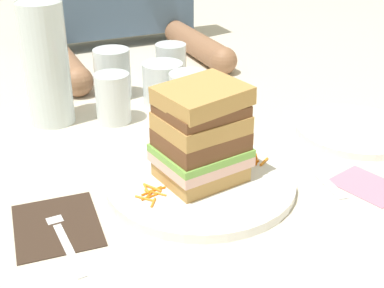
{
  "coord_description": "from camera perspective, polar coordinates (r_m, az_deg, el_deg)",
  "views": [
    {
      "loc": [
        -0.26,
        -0.57,
        0.39
      ],
      "look_at": [
        0.01,
        0.03,
        0.05
      ],
      "focal_mm": 48.01,
      "sensor_mm": 36.0,
      "label": 1
    }
  ],
  "objects": [
    {
      "name": "carrot_shred_16",
      "position": [
        0.76,
        5.74,
        -2.2
      ],
      "size": [
        0.03,
        0.02,
        0.0
      ],
      "primitive_type": "cylinder",
      "rotation": [
        0.0,
        1.57,
        0.4
      ],
      "color": "orange",
      "rests_on": "main_plate"
    },
    {
      "name": "carrot_shred_11",
      "position": [
        0.77,
        6.45,
        -2.08
      ],
      "size": [
        0.02,
        0.02,
        0.0
      ],
      "primitive_type": "cylinder",
      "rotation": [
        0.0,
        1.57,
        2.3
      ],
      "color": "orange",
      "rests_on": "main_plate"
    },
    {
      "name": "carrot_shred_0",
      "position": [
        0.7,
        -5.01,
        -5.13
      ],
      "size": [
        0.01,
        0.02,
        0.0
      ],
      "primitive_type": "cylinder",
      "rotation": [
        0.0,
        1.57,
        1.47
      ],
      "color": "orange",
      "rests_on": "main_plate"
    },
    {
      "name": "fork",
      "position": [
        0.66,
        -14.34,
        -9.46
      ],
      "size": [
        0.02,
        0.17,
        0.0
      ],
      "color": "silver",
      "rests_on": "napkin_dark"
    },
    {
      "name": "carrot_shred_12",
      "position": [
        0.76,
        6.31,
        -2.41
      ],
      "size": [
        0.02,
        0.01,
        0.0
      ],
      "primitive_type": "cylinder",
      "rotation": [
        0.0,
        1.57,
        3.37
      ],
      "color": "orange",
      "rests_on": "main_plate"
    },
    {
      "name": "carrot_shred_3",
      "position": [
        0.69,
        -4.63,
        -5.85
      ],
      "size": [
        0.03,
        0.01,
        0.0
      ],
      "primitive_type": "cylinder",
      "rotation": [
        0.0,
        1.57,
        0.22
      ],
      "color": "orange",
      "rests_on": "main_plate"
    },
    {
      "name": "carrot_shred_15",
      "position": [
        0.77,
        6.84,
        -1.99
      ],
      "size": [
        0.02,
        0.0,
        0.0
      ],
      "primitive_type": "cylinder",
      "rotation": [
        0.0,
        1.57,
        6.27
      ],
      "color": "orange",
      "rests_on": "main_plate"
    },
    {
      "name": "carrot_shred_5",
      "position": [
        0.7,
        -4.51,
        -5.22
      ],
      "size": [
        0.03,
        0.01,
        0.0
      ],
      "primitive_type": "cylinder",
      "rotation": [
        0.0,
        1.57,
        3.42
      ],
      "color": "orange",
      "rests_on": "main_plate"
    },
    {
      "name": "carrot_shred_18",
      "position": [
        0.78,
        6.81,
        -1.65
      ],
      "size": [
        0.01,
        0.02,
        0.0
      ],
      "primitive_type": "cylinder",
      "rotation": [
        0.0,
        1.57,
        4.05
      ],
      "color": "orange",
      "rests_on": "main_plate"
    },
    {
      "name": "carrot_shred_17",
      "position": [
        0.78,
        4.49,
        -1.67
      ],
      "size": [
        0.02,
        0.03,
        0.0
      ],
      "primitive_type": "cylinder",
      "rotation": [
        0.0,
        1.57,
        4.21
      ],
      "color": "orange",
      "rests_on": "main_plate"
    },
    {
      "name": "empty_tumbler_0",
      "position": [
        1.08,
        -2.35,
        8.62
      ],
      "size": [
        0.06,
        0.06,
        0.09
      ],
      "primitive_type": "cylinder",
      "color": "silver",
      "rests_on": "ground_plane"
    },
    {
      "name": "ground_plane",
      "position": [
        0.73,
        0.08,
        -4.87
      ],
      "size": [
        3.0,
        3.0,
        0.0
      ],
      "primitive_type": "plane",
      "color": "beige"
    },
    {
      "name": "juice_glass",
      "position": [
        0.92,
        -0.32,
        4.87
      ],
      "size": [
        0.07,
        0.07,
        0.09
      ],
      "color": "white",
      "rests_on": "ground_plane"
    },
    {
      "name": "carrot_shred_8",
      "position": [
        0.68,
        -5.25,
        -6.05
      ],
      "size": [
        0.02,
        0.02,
        0.0
      ],
      "primitive_type": "cylinder",
      "rotation": [
        0.0,
        1.57,
        2.3
      ],
      "color": "orange",
      "rests_on": "main_plate"
    },
    {
      "name": "carrot_shred_10",
      "position": [
        0.78,
        5.99,
        -1.6
      ],
      "size": [
        0.03,
        0.01,
        0.0
      ],
      "primitive_type": "cylinder",
      "rotation": [
        0.0,
        1.57,
        6.0
      ],
      "color": "orange",
      "rests_on": "main_plate"
    },
    {
      "name": "main_plate",
      "position": [
        0.73,
        0.97,
        -4.24
      ],
      "size": [
        0.27,
        0.27,
        0.01
      ],
      "primitive_type": "cylinder",
      "color": "white",
      "rests_on": "ground_plane"
    },
    {
      "name": "empty_tumbler_3",
      "position": [
        1.0,
        -3.24,
        6.68
      ],
      "size": [
        0.08,
        0.08,
        0.08
      ],
      "primitive_type": "cylinder",
      "color": "silver",
      "rests_on": "ground_plane"
    },
    {
      "name": "carrot_shred_1",
      "position": [
        0.69,
        -4.72,
        -5.57
      ],
      "size": [
        0.02,
        0.02,
        0.0
      ],
      "primitive_type": "cylinder",
      "rotation": [
        0.0,
        1.57,
        0.77
      ],
      "color": "orange",
      "rests_on": "main_plate"
    },
    {
      "name": "napkin_dark",
      "position": [
        0.68,
        -14.79,
        -8.65
      ],
      "size": [
        0.11,
        0.13,
        0.0
      ],
      "primitive_type": "cube",
      "rotation": [
        0.0,
        0.0,
        -0.07
      ],
      "color": "#38281E",
      "rests_on": "ground_plane"
    },
    {
      "name": "carrot_shred_13",
      "position": [
        0.77,
        7.91,
        -1.88
      ],
      "size": [
        0.02,
        0.02,
        0.0
      ],
      "primitive_type": "cylinder",
      "rotation": [
        0.0,
        1.57,
        3.75
      ],
      "color": "orange",
      "rests_on": "main_plate"
    },
    {
      "name": "napkin_pink",
      "position": [
        0.78,
        18.93,
        -4.37
      ],
      "size": [
        0.09,
        0.11,
        0.0
      ],
      "primitive_type": "cube",
      "rotation": [
        0.0,
        0.0,
        0.26
      ],
      "color": "pink",
      "rests_on": "ground_plane"
    },
    {
      "name": "knife",
      "position": [
        0.8,
        12.98,
        -2.44
      ],
      "size": [
        0.04,
        0.2,
        0.0
      ],
      "color": "silver",
      "rests_on": "ground_plane"
    },
    {
      "name": "carrot_shred_9",
      "position": [
        0.78,
        7.18,
        -1.56
      ],
      "size": [
        0.01,
        0.02,
        0.0
      ],
      "primitive_type": "cylinder",
      "rotation": [
        0.0,
        1.57,
        1.1
      ],
      "color": "orange",
      "rests_on": "main_plate"
    },
    {
      "name": "empty_tumbler_1",
      "position": [
        0.93,
        -8.78,
        5.07
      ],
      "size": [
        0.06,
        0.06,
        0.09
      ],
      "primitive_type": "cylinder",
      "color": "silver",
      "rests_on": "ground_plane"
    },
    {
      "name": "sandwich",
      "position": [
        0.7,
        1.04,
        0.98
      ],
      "size": [
        0.13,
        0.12,
        0.14
      ],
      "color": "tan",
      "rests_on": "main_plate"
    },
    {
      "name": "carrot_shred_7",
      "position": [
        0.7,
        -3.82,
        -5.03
      ],
      "size": [
        0.02,
        0.0,
        0.0
      ],
      "primitive_type": "cylinder",
      "rotation": [
        0.0,
        1.57,
        0.05
      ],
      "color": "orange",
      "rests_on": "main_plate"
    },
    {
      "name": "carrot_shred_4",
      "position": [
        0.67,
        -4.33,
        -6.51
      ],
      "size": [
        0.01,
        0.02,
        0.0
      ],
      "primitive_type": "cylinder",
      "rotation": [
        0.0,
        1.57,
        0.97
      ],
      "color": "orange",
      "rests_on": "main_plate"
    },
    {
      "name": "water_bottle",
      "position": [
        0.93,
        -15.98,
        9.37
      ],
      "size": [
        0.08,
        0.08,
        0.28
      ],
      "color": "silver",
      "rests_on": "ground_plane"
    },
    {
      "name": "carrot_shred_6",
      "position": [
        0.7,
        -4.35,
        -4.96
      ],
      "size": [
        0.02,
        0.03,
        0.0
      ],
      "primitive_type": "cylinder",
      "rotation": [
        0.0,
        1.57,
        5.23
      ],
      "color": "orange",
      "rests_on": "main_plate"
    },
    {
      "name": "carrot_shred_14",
      "position": [
        0.77,
        4.64,
        -2.11
      ],
      "size": [
        0.02,
        0.0,
        0.0
      ],
      "primitive_type": "cylinder",
      "rotation": [
        0.0,
        1.57,
        6.26
      ],
      "color": "orange",
      "rests_on": "main_plate"
    },
    {
      "name": "side_plate",
      "position": [
        0.93,
        17.67,
        1.46
      ],
      "size": [
        0.2,
        0.2,
        0.01
      ],
      "primitive_type": "cylinder",
      "color": "white",
      "rests_on": "ground_plane"
    },
    {
      "name": "carrot_shred_2",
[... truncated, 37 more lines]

